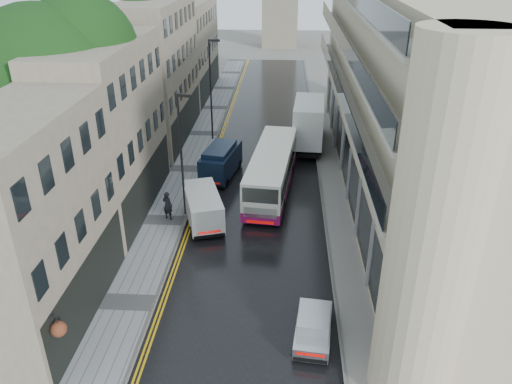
# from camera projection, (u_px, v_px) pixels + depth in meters

# --- Properties ---
(road) EXTENTS (9.00, 85.00, 0.02)m
(road) POSITION_uv_depth(u_px,v_px,m) (261.00, 172.00, 39.55)
(road) COLOR black
(road) RESTS_ON ground
(left_sidewalk) EXTENTS (2.70, 85.00, 0.12)m
(left_sidewalk) POSITION_uv_depth(u_px,v_px,m) (188.00, 169.00, 39.84)
(left_sidewalk) COLOR gray
(left_sidewalk) RESTS_ON ground
(right_sidewalk) EXTENTS (1.80, 85.00, 0.12)m
(right_sidewalk) POSITION_uv_depth(u_px,v_px,m) (330.00, 173.00, 39.25)
(right_sidewalk) COLOR slate
(right_sidewalk) RESTS_ON ground
(old_shop_row) EXTENTS (4.50, 56.00, 12.00)m
(old_shop_row) POSITION_uv_depth(u_px,v_px,m) (145.00, 87.00, 39.61)
(old_shop_row) COLOR gray
(old_shop_row) RESTS_ON ground
(modern_block) EXTENTS (8.00, 40.00, 14.00)m
(modern_block) POSITION_uv_depth(u_px,v_px,m) (409.00, 92.00, 34.55)
(modern_block) COLOR #BEB38E
(modern_block) RESTS_ON ground
(tree_near) EXTENTS (10.56, 10.56, 13.89)m
(tree_near) POSITION_uv_depth(u_px,v_px,m) (52.00, 113.00, 30.42)
(tree_near) COLOR black
(tree_near) RESTS_ON ground
(tree_far) EXTENTS (9.24, 9.24, 12.46)m
(tree_far) POSITION_uv_depth(u_px,v_px,m) (122.00, 75.00, 42.33)
(tree_far) COLOR black
(tree_far) RESTS_ON ground
(cream_bus) EXTENTS (3.62, 11.29, 3.03)m
(cream_bus) POSITION_uv_depth(u_px,v_px,m) (249.00, 189.00, 33.31)
(cream_bus) COLOR white
(cream_bus) RESTS_ON road
(white_lorry) EXTENTS (2.98, 8.31, 4.29)m
(white_lorry) POSITION_uv_depth(u_px,v_px,m) (294.00, 130.00, 42.00)
(white_lorry) COLOR white
(white_lorry) RESTS_ON road
(silver_hatchback) EXTENTS (1.93, 3.68, 1.32)m
(silver_hatchback) POSITION_uv_depth(u_px,v_px,m) (295.00, 343.00, 21.64)
(silver_hatchback) COLOR #A6A7AB
(silver_hatchback) RESTS_ON road
(white_van) EXTENTS (3.33, 5.10, 2.13)m
(white_van) POSITION_uv_depth(u_px,v_px,m) (192.00, 222.00, 30.26)
(white_van) COLOR white
(white_van) RESTS_ON road
(navy_van) EXTENTS (2.90, 5.35, 2.59)m
(navy_van) POSITION_uv_depth(u_px,v_px,m) (202.00, 168.00, 36.91)
(navy_van) COLOR black
(navy_van) RESTS_ON road
(pedestrian) EXTENTS (0.82, 0.69, 1.93)m
(pedestrian) POSITION_uv_depth(u_px,v_px,m) (168.00, 205.00, 32.15)
(pedestrian) COLOR black
(pedestrian) RESTS_ON left_sidewalk
(lamp_post_near) EXTENTS (0.93, 0.43, 8.10)m
(lamp_post_near) POSITION_uv_depth(u_px,v_px,m) (181.00, 157.00, 31.39)
(lamp_post_near) COLOR black
(lamp_post_near) RESTS_ON left_sidewalk
(lamp_post_far) EXTENTS (1.00, 0.24, 8.85)m
(lamp_post_far) POSITION_uv_depth(u_px,v_px,m) (211.00, 91.00, 43.94)
(lamp_post_far) COLOR black
(lamp_post_far) RESTS_ON left_sidewalk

